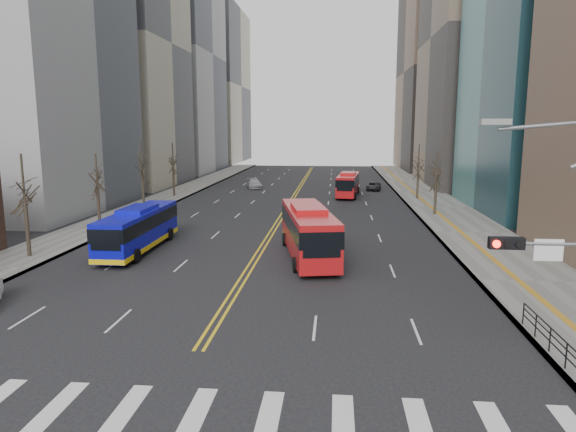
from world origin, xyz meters
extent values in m
plane|color=black|center=(0.00, 0.00, 0.00)|extent=(220.00, 220.00, 0.00)
cube|color=slate|center=(17.50, 45.00, 0.07)|extent=(7.00, 130.00, 0.15)
cube|color=slate|center=(-16.50, 45.00, 0.07)|extent=(5.00, 130.00, 0.15)
cube|color=silver|center=(-3.55, 0.00, 0.01)|extent=(0.70, 4.00, 0.01)
cube|color=silver|center=(-1.18, 0.00, 0.01)|extent=(0.70, 4.00, 0.01)
cube|color=silver|center=(1.18, 0.00, 0.01)|extent=(0.70, 4.00, 0.01)
cube|color=silver|center=(3.55, 0.00, 0.01)|extent=(0.70, 4.00, 0.01)
cube|color=silver|center=(5.91, 0.00, 0.01)|extent=(0.70, 4.00, 0.01)
cube|color=gold|center=(-0.20, 55.00, 0.01)|extent=(0.15, 100.00, 0.01)
cube|color=gold|center=(0.20, 55.00, 0.01)|extent=(0.15, 100.00, 0.01)
cube|color=#B0A88D|center=(-31.00, 66.00, 22.00)|extent=(22.00, 22.00, 44.00)
cube|color=#9B9B9E|center=(-30.00, 93.00, 24.00)|extent=(20.00, 26.00, 48.00)
cube|color=#86715D|center=(30.00, 71.00, 23.00)|extent=(20.00, 26.00, 46.00)
cube|color=#B0A88D|center=(-29.00, 125.00, 20.00)|extent=(18.00, 30.00, 40.00)
cube|color=brown|center=(29.00, 103.00, 21.00)|extent=(18.00, 30.00, 42.00)
cylinder|color=gray|center=(12.95, 2.00, 5.50)|extent=(4.50, 0.12, 0.12)
cube|color=black|center=(11.00, 2.00, 5.50)|extent=(1.10, 0.28, 0.38)
cylinder|color=#FF190C|center=(10.65, 1.84, 5.50)|extent=(0.24, 0.08, 0.24)
cylinder|color=black|center=(11.00, 1.84, 5.50)|extent=(0.24, 0.08, 0.24)
cylinder|color=black|center=(11.35, 1.84, 5.50)|extent=(0.24, 0.08, 0.24)
cube|color=white|center=(12.30, 2.00, 5.30)|extent=(0.90, 0.06, 0.70)
cube|color=#999993|center=(10.40, 2.00, 9.30)|extent=(0.90, 0.35, 0.18)
cube|color=black|center=(14.30, 6.00, 1.15)|extent=(0.04, 6.00, 0.04)
cylinder|color=black|center=(14.30, 4.50, 0.65)|extent=(0.06, 0.06, 1.00)
cylinder|color=black|center=(14.30, 6.00, 0.65)|extent=(0.06, 0.06, 1.00)
cylinder|color=black|center=(14.30, 7.50, 0.65)|extent=(0.06, 0.06, 1.00)
cylinder|color=black|center=(14.30, 9.00, 0.65)|extent=(0.06, 0.06, 1.00)
cylinder|color=#2F261D|center=(-16.00, 19.00, 1.95)|extent=(0.28, 0.28, 3.90)
cylinder|color=#2F261D|center=(-16.00, 30.00, 1.80)|extent=(0.28, 0.28, 3.60)
cylinder|color=#2F261D|center=(-16.00, 41.00, 2.00)|extent=(0.28, 0.28, 4.00)
cylinder|color=#2F261D|center=(-16.00, 52.00, 1.90)|extent=(0.28, 0.28, 3.80)
cylinder|color=#2F261D|center=(16.00, 40.00, 1.75)|extent=(0.28, 0.28, 3.50)
cylinder|color=#2F261D|center=(16.00, 52.00, 1.88)|extent=(0.28, 0.28, 3.75)
cube|color=#0D0FC8|center=(-9.10, 21.99, 1.68)|extent=(2.37, 11.28, 2.66)
cube|color=black|center=(-9.10, 21.99, 2.21)|extent=(2.43, 11.30, 0.96)
cube|color=#0D0FC8|center=(-9.10, 21.99, 3.11)|extent=(1.89, 3.95, 0.40)
cube|color=yellow|center=(-9.10, 21.99, 0.55)|extent=(2.43, 11.30, 0.35)
cylinder|color=black|center=(-10.27, 18.38, 0.50)|extent=(0.30, 1.00, 1.00)
cylinder|color=black|center=(-7.92, 18.39, 0.50)|extent=(0.30, 1.00, 1.00)
cylinder|color=black|center=(-10.28, 25.60, 0.50)|extent=(0.30, 1.00, 1.00)
cylinder|color=black|center=(-7.93, 25.60, 0.50)|extent=(0.30, 1.00, 1.00)
cube|color=red|center=(3.68, 21.03, 1.89)|extent=(4.85, 12.05, 3.07)
cube|color=black|center=(3.68, 21.03, 2.47)|extent=(4.91, 12.08, 1.09)
cube|color=red|center=(3.68, 21.03, 3.52)|extent=(2.88, 4.45, 0.40)
cylinder|color=black|center=(3.08, 17.08, 0.50)|extent=(0.48, 1.04, 1.00)
cylinder|color=black|center=(5.71, 17.59, 0.50)|extent=(0.48, 1.04, 1.00)
cylinder|color=black|center=(1.66, 24.47, 0.50)|extent=(0.48, 1.04, 1.00)
cylinder|color=black|center=(4.28, 24.98, 0.50)|extent=(0.48, 1.04, 1.00)
cube|color=red|center=(7.22, 54.52, 1.65)|extent=(3.36, 10.34, 2.60)
cube|color=black|center=(7.22, 54.52, 2.18)|extent=(3.42, 10.37, 0.95)
cube|color=red|center=(7.22, 54.52, 3.05)|extent=(2.21, 3.73, 0.40)
cylinder|color=black|center=(5.73, 51.40, 0.50)|extent=(0.40, 1.03, 1.00)
cylinder|color=black|center=(8.03, 51.16, 0.50)|extent=(0.40, 1.03, 1.00)
cylinder|color=black|center=(6.41, 57.87, 0.50)|extent=(0.40, 1.03, 1.00)
cylinder|color=black|center=(8.71, 57.63, 0.50)|extent=(0.40, 1.03, 1.00)
imported|color=black|center=(6.75, 57.39, 0.68)|extent=(1.90, 4.08, 1.35)
imported|color=#9A9A9F|center=(-6.85, 62.50, 0.69)|extent=(3.22, 5.14, 1.39)
imported|color=black|center=(11.15, 61.64, 0.60)|extent=(2.54, 4.54, 1.20)
camera|label=1|loc=(5.56, -14.50, 9.12)|focal=32.00mm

